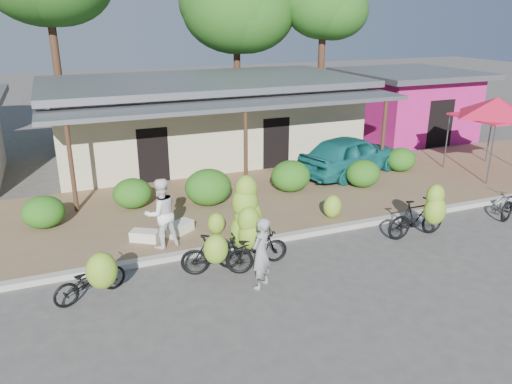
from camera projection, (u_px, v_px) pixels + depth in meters
ground at (336, 269)px, 12.13m from camera, size 100.00×100.00×0.00m
sidewalk at (258, 200)px, 16.47m from camera, size 60.00×6.00×0.12m
curb at (299, 235)px, 13.85m from camera, size 60.00×0.25×0.15m
shop_main at (205, 118)px, 21.09m from camera, size 13.00×8.50×3.35m
shop_pink at (407, 103)px, 24.87m from camera, size 6.00×6.00×3.25m
tree_center_right at (232, 7)px, 25.71m from camera, size 5.70×5.62×8.35m
tree_near_right at (319, 5)px, 25.36m from camera, size 4.18×3.98×7.84m
hedge_0 at (43, 212)px, 14.07m from camera, size 1.19×1.07×0.93m
hedge_1 at (132, 193)px, 15.53m from camera, size 1.21×1.09×0.94m
hedge_2 at (208, 187)px, 15.75m from camera, size 1.48×1.33×1.16m
hedge_3 at (291, 176)px, 16.98m from camera, size 1.37×1.23×1.07m
hedge_4 at (363, 173)px, 17.44m from camera, size 1.23×1.10×0.96m
hedge_5 at (401, 160)px, 19.19m from camera, size 1.17×1.05×0.91m
red_canopy at (496, 107)px, 18.40m from camera, size 3.50×3.50×2.86m
bike_far_left at (93, 278)px, 10.63m from camera, size 1.75×1.45×1.32m
bike_left at (217, 254)px, 11.59m from camera, size 1.79×1.36×1.33m
bike_center at (249, 228)px, 12.35m from camera, size 1.82×1.26×2.15m
bike_right at (421, 215)px, 13.53m from camera, size 1.85×1.17×1.73m
loose_banana_a at (216, 223)px, 13.72m from camera, size 0.48×0.41×0.60m
loose_banana_b at (240, 224)px, 13.73m from camera, size 0.46×0.39×0.58m
loose_banana_c at (332, 206)px, 14.81m from camera, size 0.56×0.48×0.70m
sack_near at (179, 228)px, 13.80m from camera, size 0.93×0.80×0.30m
sack_far at (145, 236)px, 13.34m from camera, size 0.84×0.72×0.28m
vendor at (261, 253)px, 11.08m from camera, size 0.73×0.69×1.69m
bystander at (161, 213)px, 12.74m from camera, size 1.03×0.87×1.86m
teal_van at (350, 155)px, 18.75m from camera, size 4.74×3.08×1.50m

